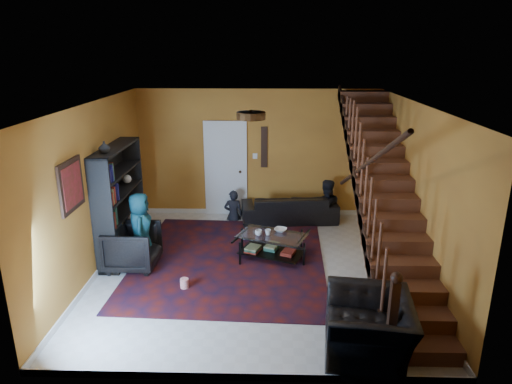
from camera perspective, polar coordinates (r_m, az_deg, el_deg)
floor at (r=7.93m, az=-0.34°, el=-9.61°), size 5.50×5.50×0.00m
room at (r=9.24m, az=-8.37°, el=-5.34°), size 5.50×5.50×5.50m
staircase at (r=7.62m, az=15.79°, el=-0.07°), size 0.95×5.02×3.18m
bookshelf at (r=8.52m, az=-16.61°, el=-1.36°), size 0.35×1.80×2.00m
door at (r=10.15m, az=-3.79°, el=2.74°), size 0.82×0.05×2.05m
framed_picture at (r=7.01m, az=-22.11°, el=0.75°), size 0.04×0.74×0.74m
wall_hanging at (r=9.99m, az=1.03°, el=5.63°), size 0.14×0.03×0.90m
ceiling_fixture at (r=6.31m, az=-0.63°, el=9.53°), size 0.40×0.40×0.10m
rug at (r=8.24m, az=-3.34°, el=-8.47°), size 3.47×3.92×0.02m
sofa at (r=9.93m, az=4.19°, el=-2.00°), size 2.12×1.02×0.60m
armchair_left at (r=8.10m, az=-15.09°, el=-6.65°), size 0.86×0.84×0.76m
armchair_right at (r=5.93m, az=13.89°, el=-16.26°), size 1.15×1.28×0.76m
person_adult_a at (r=10.06m, az=-2.84°, el=-2.85°), size 0.42×0.29×1.12m
person_adult_b at (r=10.07m, az=8.68°, el=-2.24°), size 0.67×0.53×1.38m
person_child at (r=8.13m, az=-14.20°, el=-4.47°), size 0.51×0.69×1.29m
coffee_table at (r=8.22m, az=1.99°, el=-6.61°), size 1.34×1.07×0.45m
cup_a at (r=8.11m, az=0.32°, el=-5.10°), size 0.17×0.17×0.10m
cup_b at (r=8.13m, az=1.50°, el=-5.05°), size 0.11×0.11×0.10m
bowl at (r=8.30m, az=3.09°, el=-4.74°), size 0.29×0.29×0.06m
vase at (r=7.77m, az=-18.44°, el=5.34°), size 0.18×0.18×0.19m
popcorn_bucket at (r=7.38m, az=-8.94°, el=-11.19°), size 0.15×0.15×0.15m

